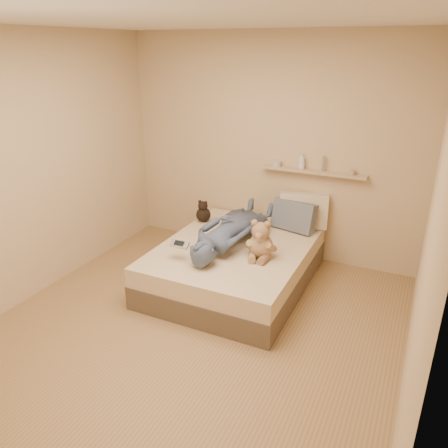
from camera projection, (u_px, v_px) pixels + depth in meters
The scene contains 10 objects.
room at pixel (190, 194), 3.55m from camera, with size 3.80×3.80×3.80m.
bed at pixel (235, 264), 4.74m from camera, with size 1.50×1.90×0.45m.
game_console at pixel (179, 244), 4.28m from camera, with size 0.19×0.09×0.07m.
teddy_bear at pixel (260, 242), 4.32m from camera, with size 0.33×0.33×0.41m.
dark_plush at pixel (203, 212), 5.24m from camera, with size 0.18×0.18×0.27m.
pillow_cream at pixel (303, 210), 5.07m from camera, with size 0.55×0.16×0.40m, color beige.
pillow_grey at pixel (294, 216), 4.99m from camera, with size 0.50×0.14×0.34m, color slate.
person at pixel (232, 228), 4.64m from camera, with size 0.53×1.46×0.35m, color #46526E.
wall_shelf at pixel (313, 172), 4.95m from camera, with size 1.20×0.12×0.03m, color tan.
shelf_bottles at pixel (302, 163), 4.97m from camera, with size 0.95×0.10×0.19m.
Camera 1 is at (1.71, -2.93, 2.42)m, focal length 35.00 mm.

